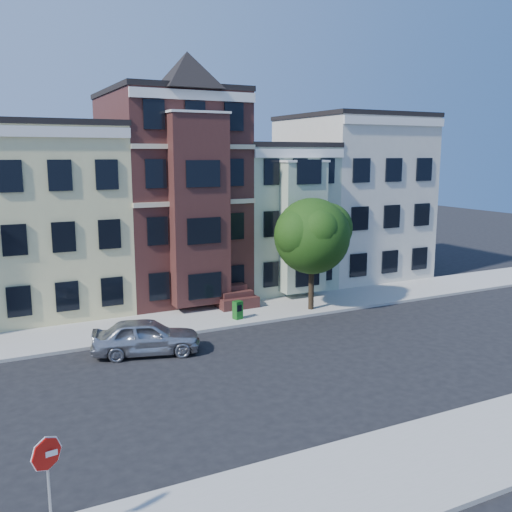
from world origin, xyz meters
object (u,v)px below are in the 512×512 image
street_tree (312,241)px  parked_car (146,336)px  stop_sign (49,484)px  newspaper_box (238,310)px

street_tree → parked_car: street_tree is taller
parked_car → stop_sign: stop_sign is taller
parked_car → street_tree: bearing=-60.3°
street_tree → parked_car: (-10.05, -2.53, -3.16)m
street_tree → newspaper_box: bearing=178.9°
parked_car → newspaper_box: bearing=-49.4°
parked_car → stop_sign: bearing=170.1°
street_tree → stop_sign: 20.85m
parked_car → stop_sign: (-5.38, -11.28, 0.79)m
street_tree → parked_car: 10.83m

